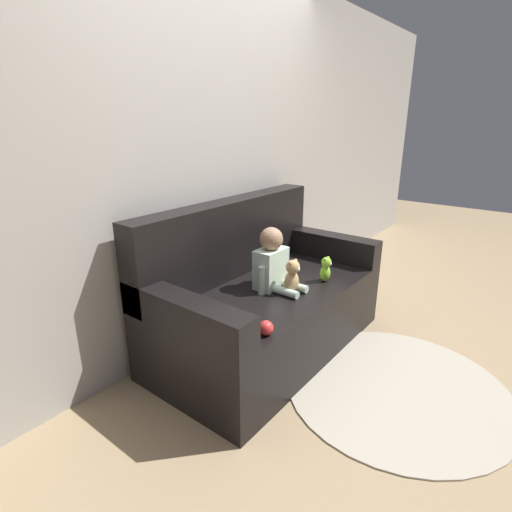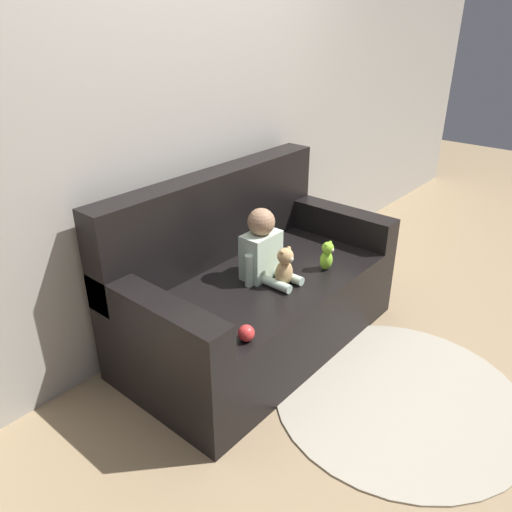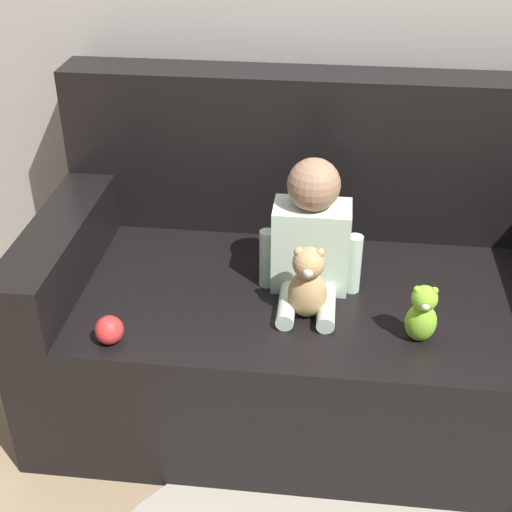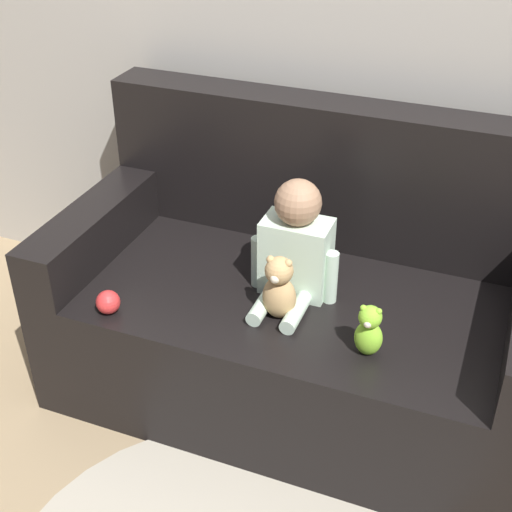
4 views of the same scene
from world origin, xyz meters
name	(u,v)px [view 1 (image 1 of 4)]	position (x,y,z in m)	size (l,w,h in m)	color
ground_plane	(269,346)	(0.00, 0.00, 0.00)	(12.00, 12.00, 0.00)	#9E8460
wall_back	(209,158)	(0.00, 0.53, 1.30)	(8.00, 0.05, 2.60)	#ADA89E
couch	(262,300)	(0.00, 0.06, 0.35)	(1.71, 0.90, 1.02)	black
person_baby	(272,262)	(-0.01, -0.03, 0.65)	(0.31, 0.33, 0.42)	silver
teddy_bear_brown	(292,277)	(-0.01, -0.18, 0.59)	(0.11, 0.11, 0.23)	tan
plush_toy_side	(326,269)	(0.30, -0.26, 0.56)	(0.09, 0.08, 0.18)	#8CD133
toy_ball	(266,328)	(-0.54, -0.37, 0.51)	(0.08, 0.08, 0.08)	red
floor_rug	(396,388)	(0.09, -0.90, 0.01)	(1.33, 1.33, 0.01)	#B2A893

